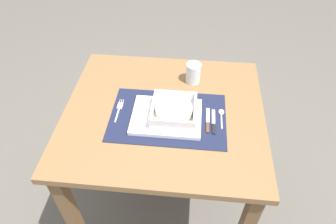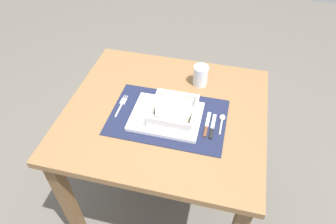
{
  "view_description": "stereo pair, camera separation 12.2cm",
  "coord_description": "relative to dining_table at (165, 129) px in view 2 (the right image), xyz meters",
  "views": [
    {
      "loc": [
        0.11,
        -0.9,
        1.65
      ],
      "look_at": [
        0.02,
        -0.04,
        0.78
      ],
      "focal_mm": 32.5,
      "sensor_mm": 36.0,
      "label": 1
    },
    {
      "loc": [
        0.23,
        -0.88,
        1.65
      ],
      "look_at": [
        0.02,
        -0.04,
        0.78
      ],
      "focal_mm": 32.5,
      "sensor_mm": 36.0,
      "label": 2
    }
  ],
  "objects": [
    {
      "name": "ground_plane",
      "position": [
        0.0,
        0.0,
        -0.63
      ],
      "size": [
        6.0,
        6.0,
        0.0
      ],
      "primitive_type": "plane",
      "color": "#59544C"
    },
    {
      "name": "dining_table",
      "position": [
        0.0,
        0.0,
        0.0
      ],
      "size": [
        0.83,
        0.75,
        0.75
      ],
      "color": "brown",
      "rests_on": "ground"
    },
    {
      "name": "placemat",
      "position": [
        0.02,
        -0.04,
        0.12
      ],
      "size": [
        0.47,
        0.31,
        0.0
      ],
      "primitive_type": "cube",
      "color": "#191E38",
      "rests_on": "dining_table"
    },
    {
      "name": "serving_plate",
      "position": [
        0.02,
        -0.04,
        0.13
      ],
      "size": [
        0.28,
        0.22,
        0.02
      ],
      "primitive_type": "cube",
      "color": "white",
      "rests_on": "placemat"
    },
    {
      "name": "porridge_bowl",
      "position": [
        0.05,
        -0.04,
        0.16
      ],
      "size": [
        0.18,
        0.18,
        0.06
      ],
      "color": "white",
      "rests_on": "serving_plate"
    },
    {
      "name": "fork",
      "position": [
        -0.19,
        -0.01,
        0.13
      ],
      "size": [
        0.02,
        0.13,
        0.0
      ],
      "rotation": [
        0.0,
        0.0,
        0.05
      ],
      "color": "silver",
      "rests_on": "placemat"
    },
    {
      "name": "spoon",
      "position": [
        0.24,
        -0.0,
        0.13
      ],
      "size": [
        0.02,
        0.11,
        0.01
      ],
      "rotation": [
        0.0,
        0.0,
        -0.04
      ],
      "color": "silver",
      "rests_on": "placemat"
    },
    {
      "name": "butter_knife",
      "position": [
        0.21,
        -0.06,
        0.13
      ],
      "size": [
        0.01,
        0.13,
        0.01
      ],
      "rotation": [
        0.0,
        0.0,
        -0.01
      ],
      "color": "black",
      "rests_on": "placemat"
    },
    {
      "name": "bread_knife",
      "position": [
        0.18,
        -0.05,
        0.13
      ],
      "size": [
        0.01,
        0.14,
        0.01
      ],
      "rotation": [
        0.0,
        0.0,
        0.09
      ],
      "color": "#59331E",
      "rests_on": "placemat"
    },
    {
      "name": "drinking_glass",
      "position": [
        0.11,
        0.21,
        0.16
      ],
      "size": [
        0.07,
        0.07,
        0.09
      ],
      "color": "white",
      "rests_on": "dining_table"
    }
  ]
}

